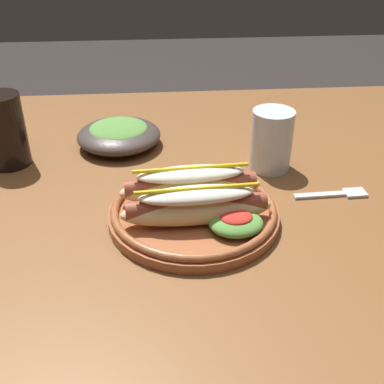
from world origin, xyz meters
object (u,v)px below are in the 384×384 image
at_px(hot_dog_plate, 195,205).
at_px(fork, 336,194).
at_px(water_cup, 272,140).
at_px(soda_cup, 4,131).
at_px(side_bowl, 119,134).

bearing_deg(hot_dog_plate, fork, 12.27).
xyz_separation_m(fork, water_cup, (-0.09, 0.10, 0.05)).
height_order(hot_dog_plate, water_cup, water_cup).
distance_m(fork, water_cup, 0.15).
bearing_deg(hot_dog_plate, soda_cup, 146.99).
height_order(fork, side_bowl, side_bowl).
bearing_deg(side_bowl, water_cup, -22.21).
bearing_deg(soda_cup, hot_dog_plate, -33.01).
relative_size(fork, water_cup, 1.12).
height_order(fork, water_cup, water_cup).
distance_m(hot_dog_plate, side_bowl, 0.29).
bearing_deg(soda_cup, water_cup, -6.43).
bearing_deg(hot_dog_plate, water_cup, 46.53).
height_order(hot_dog_plate, fork, hot_dog_plate).
xyz_separation_m(fork, soda_cup, (-0.56, 0.16, 0.06)).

